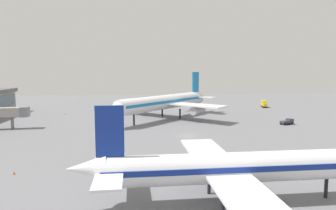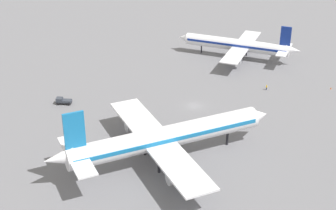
{
  "view_description": "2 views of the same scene",
  "coord_description": "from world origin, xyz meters",
  "px_view_note": "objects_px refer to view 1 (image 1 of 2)",
  "views": [
    {
      "loc": [
        79.69,
        -12.87,
        17.81
      ],
      "look_at": [
        -22.34,
        -3.42,
        5.99
      ],
      "focal_mm": 31.87,
      "sensor_mm": 36.0,
      "label": 1
    },
    {
      "loc": [
        -122.23,
        -44.34,
        65.28
      ],
      "look_at": [
        -10.53,
        3.81,
        4.38
      ],
      "focal_mm": 53.69,
      "sensor_mm": 36.0,
      "label": 2
    }
  ],
  "objects_px": {
    "airplane_taxiing": "(166,102)",
    "safety_cone_near_gate": "(159,109)",
    "pushback_tractor": "(287,122)",
    "fuel_truck": "(136,107)",
    "airplane_at_gate": "(234,168)",
    "ground_crew_worker": "(123,153)",
    "safety_cone_far_side": "(66,114)",
    "catering_truck": "(264,104)",
    "safety_cone_mid_apron": "(14,173)"
  },
  "relations": [
    {
      "from": "airplane_taxiing",
      "to": "pushback_tractor",
      "type": "relative_size",
      "value": 9.62
    },
    {
      "from": "airplane_taxiing",
      "to": "safety_cone_near_gate",
      "type": "height_order",
      "value": "airplane_taxiing"
    },
    {
      "from": "catering_truck",
      "to": "ground_crew_worker",
      "type": "distance_m",
      "value": 101.63
    },
    {
      "from": "safety_cone_far_side",
      "to": "safety_cone_near_gate",
      "type": "bearing_deg",
      "value": 106.57
    },
    {
      "from": "airplane_at_gate",
      "to": "airplane_taxiing",
      "type": "bearing_deg",
      "value": 90.95
    },
    {
      "from": "airplane_at_gate",
      "to": "catering_truck",
      "type": "xyz_separation_m",
      "value": [
        -101.93,
        47.76,
        -3.21
      ]
    },
    {
      "from": "airplane_at_gate",
      "to": "fuel_truck",
      "type": "relative_size",
      "value": 6.82
    },
    {
      "from": "catering_truck",
      "to": "safety_cone_far_side",
      "type": "xyz_separation_m",
      "value": [
        17.11,
        -90.36,
        -1.4
      ]
    },
    {
      "from": "pushback_tractor",
      "to": "fuel_truck",
      "type": "bearing_deg",
      "value": 121.84
    },
    {
      "from": "catering_truck",
      "to": "ground_crew_worker",
      "type": "bearing_deg",
      "value": -27.33
    },
    {
      "from": "airplane_taxiing",
      "to": "fuel_truck",
      "type": "xyz_separation_m",
      "value": [
        -25.75,
        -11.44,
        -4.89
      ]
    },
    {
      "from": "airplane_taxiing",
      "to": "fuel_truck",
      "type": "height_order",
      "value": "airplane_taxiing"
    },
    {
      "from": "airplane_at_gate",
      "to": "ground_crew_worker",
      "type": "relative_size",
      "value": 26.55
    },
    {
      "from": "catering_truck",
      "to": "safety_cone_mid_apron",
      "type": "bearing_deg",
      "value": -31.56
    },
    {
      "from": "fuel_truck",
      "to": "safety_cone_far_side",
      "type": "height_order",
      "value": "fuel_truck"
    },
    {
      "from": "pushback_tractor",
      "to": "safety_cone_far_side",
      "type": "xyz_separation_m",
      "value": [
        -28.92,
        -78.79,
        -0.67
      ]
    },
    {
      "from": "safety_cone_near_gate",
      "to": "safety_cone_far_side",
      "type": "distance_m",
      "value": 40.23
    },
    {
      "from": "catering_truck",
      "to": "safety_cone_far_side",
      "type": "distance_m",
      "value": 91.97
    },
    {
      "from": "airplane_taxiing",
      "to": "safety_cone_mid_apron",
      "type": "bearing_deg",
      "value": 13.62
    },
    {
      "from": "ground_crew_worker",
      "to": "safety_cone_near_gate",
      "type": "height_order",
      "value": "ground_crew_worker"
    },
    {
      "from": "ground_crew_worker",
      "to": "safety_cone_mid_apron",
      "type": "xyz_separation_m",
      "value": [
        8.56,
        -18.26,
        -0.55
      ]
    },
    {
      "from": "ground_crew_worker",
      "to": "safety_cone_near_gate",
      "type": "distance_m",
      "value": 74.47
    },
    {
      "from": "airplane_taxiing",
      "to": "safety_cone_far_side",
      "type": "bearing_deg",
      "value": -66.02
    },
    {
      "from": "catering_truck",
      "to": "ground_crew_worker",
      "type": "xyz_separation_m",
      "value": [
        79.14,
        -63.76,
        -0.85
      ]
    },
    {
      "from": "airplane_taxiing",
      "to": "catering_truck",
      "type": "xyz_separation_m",
      "value": [
        -30.09,
        50.74,
        -4.58
      ]
    },
    {
      "from": "fuel_truck",
      "to": "safety_cone_far_side",
      "type": "xyz_separation_m",
      "value": [
        12.77,
        -28.17,
        -1.09
      ]
    },
    {
      "from": "airplane_taxiing",
      "to": "safety_cone_far_side",
      "type": "xyz_separation_m",
      "value": [
        -12.98,
        -39.61,
        -5.98
      ]
    },
    {
      "from": "safety_cone_near_gate",
      "to": "safety_cone_mid_apron",
      "type": "height_order",
      "value": "same"
    },
    {
      "from": "airplane_at_gate",
      "to": "fuel_truck",
      "type": "height_order",
      "value": "airplane_at_gate"
    },
    {
      "from": "airplane_at_gate",
      "to": "safety_cone_far_side",
      "type": "bearing_deg",
      "value": 115.24
    },
    {
      "from": "ground_crew_worker",
      "to": "airplane_at_gate",
      "type": "bearing_deg",
      "value": 138.84
    },
    {
      "from": "ground_crew_worker",
      "to": "safety_cone_mid_apron",
      "type": "bearing_deg",
      "value": 38.88
    },
    {
      "from": "safety_cone_near_gate",
      "to": "safety_cone_mid_apron",
      "type": "relative_size",
      "value": 1.0
    },
    {
      "from": "catering_truck",
      "to": "pushback_tractor",
      "type": "bearing_deg",
      "value": -2.58
    },
    {
      "from": "airplane_at_gate",
      "to": "airplane_taxiing",
      "type": "distance_m",
      "value": 71.92
    },
    {
      "from": "ground_crew_worker",
      "to": "fuel_truck",
      "type": "bearing_deg",
      "value": -77.44
    },
    {
      "from": "airplane_at_gate",
      "to": "airplane_taxiing",
      "type": "height_order",
      "value": "airplane_taxiing"
    },
    {
      "from": "catering_truck",
      "to": "fuel_truck",
      "type": "height_order",
      "value": "catering_truck"
    },
    {
      "from": "airplane_at_gate",
      "to": "safety_cone_far_side",
      "type": "distance_m",
      "value": 95.02
    },
    {
      "from": "pushback_tractor",
      "to": "ground_crew_worker",
      "type": "height_order",
      "value": "pushback_tractor"
    },
    {
      "from": "airplane_taxiing",
      "to": "safety_cone_near_gate",
      "type": "bearing_deg",
      "value": -135.4
    },
    {
      "from": "airplane_at_gate",
      "to": "fuel_truck",
      "type": "distance_m",
      "value": 98.71
    },
    {
      "from": "fuel_truck",
      "to": "catering_truck",
      "type": "bearing_deg",
      "value": -4.09
    },
    {
      "from": "safety_cone_mid_apron",
      "to": "catering_truck",
      "type": "bearing_deg",
      "value": 136.92
    },
    {
      "from": "safety_cone_mid_apron",
      "to": "safety_cone_far_side",
      "type": "distance_m",
      "value": 71.08
    },
    {
      "from": "airplane_at_gate",
      "to": "ground_crew_worker",
      "type": "bearing_deg",
      "value": 123.65
    },
    {
      "from": "airplane_at_gate",
      "to": "safety_cone_near_gate",
      "type": "height_order",
      "value": "airplane_at_gate"
    },
    {
      "from": "airplane_taxiing",
      "to": "pushback_tractor",
      "type": "height_order",
      "value": "airplane_taxiing"
    },
    {
      "from": "safety_cone_far_side",
      "to": "fuel_truck",
      "type": "bearing_deg",
      "value": 114.38
    },
    {
      "from": "catering_truck",
      "to": "safety_cone_mid_apron",
      "type": "relative_size",
      "value": 9.78
    }
  ]
}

